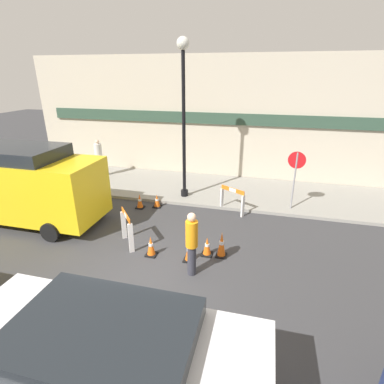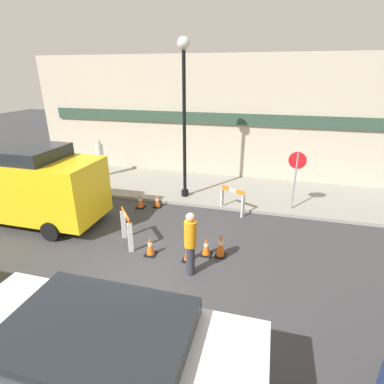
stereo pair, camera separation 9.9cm
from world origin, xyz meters
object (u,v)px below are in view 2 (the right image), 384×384
at_px(person_pedestrian, 100,157).
at_px(work_van, 23,181).
at_px(streetlamp_post, 184,101).
at_px(parked_car_1, 103,366).
at_px(stop_sign, 296,171).
at_px(person_worker, 190,242).

height_order(person_pedestrian, work_van, work_van).
bearing_deg(streetlamp_post, work_van, -145.57).
height_order(streetlamp_post, parked_car_1, streetlamp_post).
distance_m(stop_sign, parked_car_1, 8.51).
bearing_deg(person_worker, streetlamp_post, 0.89).
height_order(streetlamp_post, person_pedestrian, streetlamp_post).
height_order(streetlamp_post, person_worker, streetlamp_post).
xyz_separation_m(person_worker, work_van, (-6.11, 1.48, 0.47)).
distance_m(streetlamp_post, parked_car_1, 8.72).
relative_size(person_pedestrian, work_van, 0.34).
distance_m(stop_sign, work_van, 9.21).
relative_size(stop_sign, person_pedestrian, 1.20).
bearing_deg(work_van, parked_car_1, -40.71).
bearing_deg(parked_car_1, stop_sign, 70.04).
bearing_deg(parked_car_1, work_van, 139.29).
height_order(person_worker, parked_car_1, parked_car_1).
relative_size(streetlamp_post, stop_sign, 2.72).
xyz_separation_m(stop_sign, parked_car_1, (-2.90, -7.99, -0.56)).
bearing_deg(streetlamp_post, parked_car_1, -81.74).
distance_m(person_worker, work_van, 6.31).
relative_size(stop_sign, person_worker, 1.24).
distance_m(person_pedestrian, work_van, 4.57).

